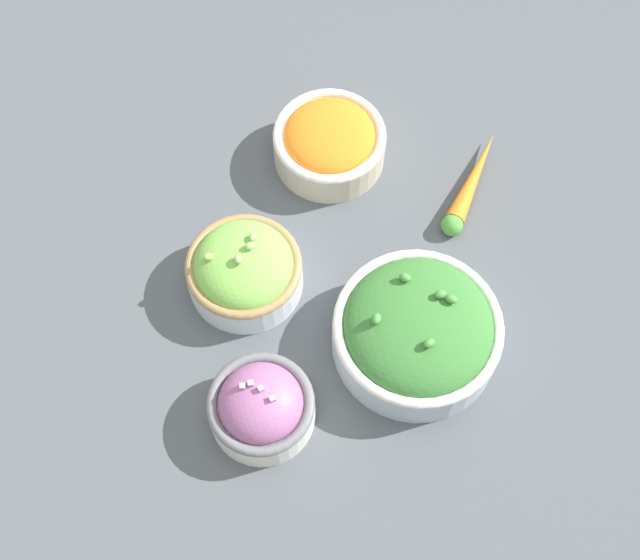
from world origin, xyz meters
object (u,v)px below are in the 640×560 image
at_px(bowl_lettuce, 244,270).
at_px(loose_carrot, 470,185).
at_px(bowl_carrots, 329,142).
at_px(bowl_red_onion, 261,406).
at_px(bowl_broccoli, 417,331).

bearing_deg(bowl_lettuce, loose_carrot, -51.60).
relative_size(bowl_carrots, bowl_red_onion, 1.20).
bearing_deg(bowl_red_onion, bowl_carrots, 1.14).
xyz_separation_m(bowl_lettuce, bowl_carrots, (0.20, -0.06, -0.00)).
bearing_deg(bowl_carrots, bowl_lettuce, 164.32).
xyz_separation_m(bowl_broccoli, bowl_carrots, (0.23, 0.16, -0.01)).
height_order(bowl_red_onion, loose_carrot, bowl_red_onion).
distance_m(bowl_broccoli, loose_carrot, 0.23).
bearing_deg(bowl_carrots, loose_carrot, -92.68).
bearing_deg(bowl_red_onion, bowl_broccoli, -49.96).
height_order(bowl_broccoli, loose_carrot, bowl_broccoli).
height_order(bowl_broccoli, bowl_carrots, bowl_broccoli).
distance_m(bowl_broccoli, bowl_carrots, 0.28).
distance_m(bowl_lettuce, loose_carrot, 0.31).
distance_m(bowl_red_onion, loose_carrot, 0.39).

